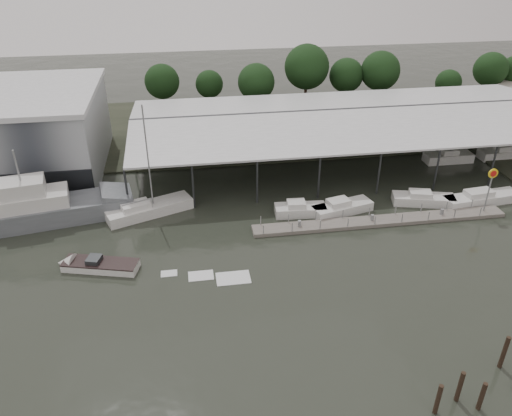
{
  "coord_description": "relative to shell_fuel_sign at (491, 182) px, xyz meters",
  "views": [
    {
      "loc": [
        -5.43,
        -33.71,
        27.86
      ],
      "look_at": [
        1.49,
        10.83,
        2.5
      ],
      "focal_mm": 35.0,
      "sensor_mm": 36.0,
      "label": 1
    }
  ],
  "objects": [
    {
      "name": "ground",
      "position": [
        -27.0,
        -9.99,
        -3.93
      ],
      "size": [
        200.0,
        200.0,
        0.0
      ],
      "primitive_type": "plane",
      "color": "#262A22",
      "rests_on": "ground"
    },
    {
      "name": "land_strip_far",
      "position": [
        -27.0,
        32.01,
        -3.83
      ],
      "size": [
        140.0,
        30.0,
        0.3
      ],
      "color": "#333729",
      "rests_on": "ground"
    },
    {
      "name": "storage_warehouse",
      "position": [
        -55.0,
        19.95,
        1.36
      ],
      "size": [
        24.5,
        20.5,
        10.5
      ],
      "color": "#9AA0A4",
      "rests_on": "ground"
    },
    {
      "name": "covered_boat_shed",
      "position": [
        -10.0,
        18.01,
        2.2
      ],
      "size": [
        58.24,
        24.0,
        6.96
      ],
      "color": "silver",
      "rests_on": "ground"
    },
    {
      "name": "floating_dock",
      "position": [
        -12.0,
        0.01,
        -3.72
      ],
      "size": [
        28.0,
        2.0,
        1.4
      ],
      "color": "slate",
      "rests_on": "ground"
    },
    {
      "name": "shell_fuel_sign",
      "position": [
        0.0,
        0.0,
        0.0
      ],
      "size": [
        1.1,
        0.18,
        5.55
      ],
      "color": "gray",
      "rests_on": "ground"
    },
    {
      "name": "grey_trawler",
      "position": [
        -48.15,
        5.82,
        -2.35
      ],
      "size": [
        19.37,
        7.61,
        8.84
      ],
      "rotation": [
        0.0,
        0.0,
        0.18
      ],
      "color": "slate",
      "rests_on": "ground"
    },
    {
      "name": "white_sailboat",
      "position": [
        -36.88,
        5.66,
        -3.28
      ],
      "size": [
        9.79,
        5.89,
        12.68
      ],
      "rotation": [
        0.0,
        0.0,
        0.37
      ],
      "color": "white",
      "rests_on": "ground"
    },
    {
      "name": "speedboat_underway",
      "position": [
        -41.55,
        -3.88,
        -3.53
      ],
      "size": [
        18.34,
        6.64,
        2.0
      ],
      "rotation": [
        0.0,
        0.0,
        2.87
      ],
      "color": "white",
      "rests_on": "ground"
    },
    {
      "name": "moored_cruiser_0",
      "position": [
        -20.24,
        3.1,
        -3.31
      ],
      "size": [
        5.75,
        2.59,
        1.7
      ],
      "rotation": [
        0.0,
        0.0,
        -0.07
      ],
      "color": "white",
      "rests_on": "ground"
    },
    {
      "name": "moored_cruiser_1",
      "position": [
        -15.52,
        2.78,
        -3.31
      ],
      "size": [
        7.24,
        3.89,
        1.7
      ],
      "rotation": [
        0.0,
        0.0,
        0.26
      ],
      "color": "white",
      "rests_on": "ground"
    },
    {
      "name": "moored_cruiser_2",
      "position": [
        -5.65,
        3.3,
        -3.31
      ],
      "size": [
        7.26,
        3.83,
        1.7
      ],
      "rotation": [
        0.0,
        0.0,
        -0.25
      ],
      "color": "white",
      "rests_on": "ground"
    },
    {
      "name": "moored_cruiser_3",
      "position": [
        1.09,
        2.45,
        -3.31
      ],
      "size": [
        9.33,
        3.17,
        1.7
      ],
      "rotation": [
        0.0,
        0.0,
        0.11
      ],
      "color": "white",
      "rests_on": "ground"
    },
    {
      "name": "mooring_pilings",
      "position": [
        -13.93,
        -24.71,
        -2.88
      ],
      "size": [
        6.8,
        7.84,
        3.49
      ],
      "color": "#302218",
      "rests_on": "ground"
    },
    {
      "name": "horizon_tree_line",
      "position": [
        -4.53,
        38.19,
        2.24
      ],
      "size": [
        68.4,
        10.12,
        11.25
      ],
      "color": "black",
      "rests_on": "ground"
    }
  ]
}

